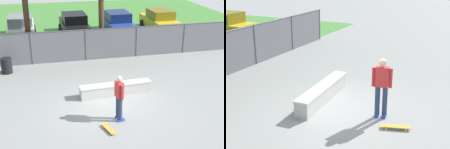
{
  "view_description": "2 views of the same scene",
  "coord_description": "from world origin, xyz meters",
  "views": [
    {
      "loc": [
        -2.51,
        -11.34,
        6.23
      ],
      "look_at": [
        0.42,
        1.18,
        0.95
      ],
      "focal_mm": 50.91,
      "sensor_mm": 36.0,
      "label": 1
    },
    {
      "loc": [
        -8.58,
        -3.95,
        4.36
      ],
      "look_at": [
        0.79,
        0.62,
        0.92
      ],
      "focal_mm": 53.33,
      "sensor_mm": 36.0,
      "label": 2
    }
  ],
  "objects": [
    {
      "name": "car_white",
      "position": [
        -3.75,
        11.41,
        0.84
      ],
      "size": [
        2.09,
        4.24,
        1.66
      ],
      "color": "silver",
      "rests_on": "ground"
    },
    {
      "name": "concrete_ledge",
      "position": [
        0.57,
        1.07,
        0.28
      ],
      "size": [
        3.25,
        0.68,
        0.55
      ],
      "color": "#B7B5AD",
      "rests_on": "ground"
    },
    {
      "name": "skateboard",
      "position": [
        -0.38,
        -1.75,
        0.07
      ],
      "size": [
        0.42,
        0.82,
        0.09
      ],
      "color": "gold",
      "rests_on": "ground"
    },
    {
      "name": "ground_plane",
      "position": [
        0.0,
        0.0,
        0.0
      ],
      "size": [
        80.0,
        80.0,
        0.0
      ],
      "primitive_type": "plane",
      "color": "gray"
    },
    {
      "name": "chainlink_fence",
      "position": [
        -0.0,
        5.91,
        0.99
      ],
      "size": [
        18.21,
        0.07,
        1.83
      ],
      "color": "#4C4C51",
      "rests_on": "ground"
    },
    {
      "name": "car_black",
      "position": [
        0.0,
        11.39,
        0.84
      ],
      "size": [
        2.09,
        4.24,
        1.66
      ],
      "color": "black",
      "rests_on": "ground"
    },
    {
      "name": "car_yellow",
      "position": [
        6.54,
        11.3,
        0.84
      ],
      "size": [
        2.09,
        4.24,
        1.66
      ],
      "color": "gold",
      "rests_on": "ground"
    },
    {
      "name": "skateboarder",
      "position": [
        0.16,
        -1.1,
        1.01
      ],
      "size": [
        0.33,
        0.59,
        1.82
      ],
      "color": "#2647A5",
      "rests_on": "ground"
    },
    {
      "name": "car_blue",
      "position": [
        3.19,
        11.29,
        0.84
      ],
      "size": [
        2.09,
        4.24,
        1.66
      ],
      "color": "#233D9E",
      "rests_on": "ground"
    },
    {
      "name": "trash_bin",
      "position": [
        -4.33,
        4.88,
        0.4
      ],
      "size": [
        0.56,
        0.56,
        0.81
      ],
      "primitive_type": "cylinder",
      "color": "black",
      "rests_on": "ground"
    },
    {
      "name": "grass_strip",
      "position": [
        0.0,
        16.21,
        0.01
      ],
      "size": [
        30.14,
        20.0,
        0.02
      ],
      "primitive_type": "cube",
      "color": "#478438",
      "rests_on": "ground"
    }
  ]
}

